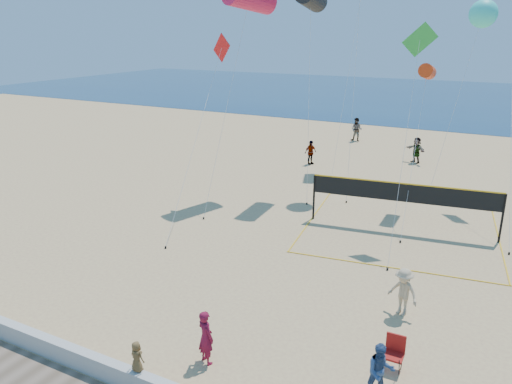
% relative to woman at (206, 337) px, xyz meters
% --- Properties ---
extents(ground, '(120.00, 120.00, 0.00)m').
position_rel_woman_xyz_m(ground, '(0.12, 1.15, -0.81)').
color(ground, tan).
rests_on(ground, ground).
extents(ocean, '(140.00, 50.00, 0.03)m').
position_rel_woman_xyz_m(ocean, '(0.12, 63.15, -0.80)').
color(ocean, navy).
rests_on(ocean, ground).
extents(woman, '(0.70, 0.59, 1.62)m').
position_rel_woman_xyz_m(woman, '(0.00, 0.00, 0.00)').
color(woman, maroon).
rests_on(woman, ground).
extents(toddler, '(0.43, 0.30, 0.84)m').
position_rel_woman_xyz_m(toddler, '(-0.93, -1.78, 0.21)').
color(toddler, brown).
rests_on(toddler, seawall).
extents(bystander_a, '(0.93, 0.86, 1.52)m').
position_rel_woman_xyz_m(bystander_a, '(4.67, 0.86, -0.05)').
color(bystander_a, navy).
rests_on(bystander_a, ground).
extents(bystander_b, '(1.21, 0.94, 1.64)m').
position_rel_woman_xyz_m(bystander_b, '(4.34, 5.08, 0.01)').
color(bystander_b, tan).
rests_on(bystander_b, ground).
extents(far_person_0, '(0.82, 1.06, 1.67)m').
position_rel_woman_xyz_m(far_person_0, '(-5.44, 21.66, 0.02)').
color(far_person_0, gray).
rests_on(far_person_0, ground).
extents(far_person_1, '(1.69, 1.36, 1.80)m').
position_rel_woman_xyz_m(far_person_1, '(0.98, 25.48, 0.09)').
color(far_person_1, gray).
rests_on(far_person_1, ground).
extents(far_person_3, '(1.02, 0.83, 1.95)m').
position_rel_woman_xyz_m(far_person_3, '(-4.80, 30.47, 0.16)').
color(far_person_3, gray).
rests_on(far_person_3, ground).
extents(camp_chair, '(0.54, 0.67, 1.11)m').
position_rel_woman_xyz_m(camp_chair, '(4.74, 2.18, -0.25)').
color(camp_chair, maroon).
rests_on(camp_chair, ground).
extents(volleyball_net, '(9.61, 9.48, 2.30)m').
position_rel_woman_xyz_m(volleyball_net, '(2.75, 12.45, 0.75)').
color(volleyball_net, black).
rests_on(volleyball_net, ground).
extents(kite_2, '(0.91, 6.49, 7.41)m').
position_rel_woman_xyz_m(kite_2, '(2.58, 16.51, 6.13)').
color(kite_2, red).
rests_on(kite_2, ground).
extents(kite_3, '(2.10, 7.57, 8.79)m').
position_rel_woman_xyz_m(kite_3, '(-7.01, 12.36, 6.68)').
color(kite_3, red).
rests_on(kite_3, ground).
extents(kite_4, '(1.42, 4.70, 9.26)m').
position_rel_woman_xyz_m(kite_4, '(2.81, 12.19, 7.15)').
color(kite_4, green).
rests_on(kite_4, ground).
extents(kite_7, '(2.17, 6.21, 10.58)m').
position_rel_woman_xyz_m(kite_7, '(4.33, 22.75, 8.98)').
color(kite_7, '#37DED0').
rests_on(kite_7, ground).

